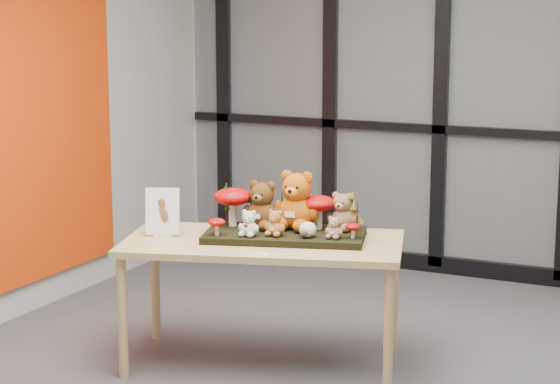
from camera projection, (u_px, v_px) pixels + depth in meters
The scene contains 23 objects.
room_shell at pixel (382, 60), 4.71m from camera, with size 5.00×5.00×5.00m.
glass_partition at pixel (505, 80), 6.94m from camera, with size 4.90×0.06×2.78m.
orange_panel at pixel (10, 94), 6.07m from camera, with size 0.02×2.00×2.40m, color red.
display_table at pixel (263, 252), 5.42m from camera, with size 1.63×1.14×0.69m.
diorama_tray at pixel (285, 235), 5.44m from camera, with size 0.85×0.43×0.04m, color black.
bear_pooh_yellow at pixel (297, 197), 5.48m from camera, with size 0.27×0.24×0.35m, color #B54F0B, non-canonical shape.
bear_brown_medium at pixel (262, 202), 5.50m from camera, with size 0.22×0.20×0.29m, color #4E2E10, non-canonical shape.
bear_tan_back at pixel (342, 209), 5.46m from camera, with size 0.17×0.16×0.23m, color #88613F, non-canonical shape.
bear_small_yellow at pixel (275, 221), 5.34m from camera, with size 0.12×0.11×0.15m, color #BE6A28, non-canonical shape.
bear_white_bow at pixel (249, 222), 5.33m from camera, with size 0.12×0.11×0.16m, color white, non-canonical shape.
bear_beige_small at pixel (334, 226), 5.28m from camera, with size 0.10×0.09×0.13m, color #9D7857, non-canonical shape.
plush_cream_hedgehog at pixel (308, 229), 5.30m from camera, with size 0.07×0.06×0.09m, color silver, non-canonical shape.
mushroom_back_left at pixel (233, 205), 5.56m from camera, with size 0.21×0.21×0.23m, color #950405, non-canonical shape.
mushroom_back_right at pixel (319, 211), 5.48m from camera, with size 0.18×0.18×0.20m, color #950405, non-canonical shape.
mushroom_front_left at pixel (217, 226), 5.34m from camera, with size 0.09×0.09×0.10m, color #950405, non-canonical shape.
mushroom_front_right at pixel (353, 230), 5.28m from camera, with size 0.08×0.08×0.09m, color #950405, non-canonical shape.
sprig_green_far_left at pixel (227, 204), 5.57m from camera, with size 0.05×0.05×0.24m, color #10330B, non-canonical shape.
sprig_green_mid_left at pixel (251, 205), 5.60m from camera, with size 0.05×0.05×0.21m, color #10330B, non-canonical shape.
sprig_dry_far_right at pixel (352, 210), 5.45m from camera, with size 0.05×0.05×0.23m, color brown, non-canonical shape.
sprig_dry_mid_right at pixel (357, 218), 5.34m from camera, with size 0.05×0.05×0.18m, color brown, non-canonical shape.
sprig_green_centre at pixel (282, 209), 5.59m from camera, with size 0.05×0.05×0.18m, color #10330B, non-canonical shape.
sign_holder at pixel (162, 214), 5.48m from camera, with size 0.19×0.11×0.26m.
label_card at pixel (262, 254), 5.11m from camera, with size 0.08×0.03×0.00m, color white.
Camera 1 is at (1.62, -4.48, 1.96)m, focal length 65.00 mm.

